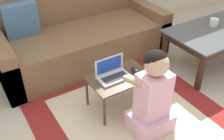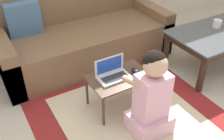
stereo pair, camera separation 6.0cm
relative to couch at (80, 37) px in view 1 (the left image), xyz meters
The scene contains 9 objects.
ground_plane 1.20m from the couch, 98.98° to the right, with size 16.00×16.00×0.00m, color beige.
area_rug 1.24m from the couch, 94.17° to the right, with size 1.67×1.77×0.01m.
couch is the anchor object (origin of this frame).
coffee_table 1.61m from the couch, 36.28° to the right, with size 1.19×0.66×0.45m.
laptop_desk 1.00m from the couch, 95.01° to the right, with size 0.56×0.37×0.35m.
laptop 1.00m from the couch, 98.36° to the right, with size 0.29×0.17×0.18m.
computer_mouse 1.02m from the couch, 85.72° to the right, with size 0.06×0.11×0.04m.
person_seated 1.41m from the couch, 91.33° to the right, with size 0.34×0.37×0.80m.
cup_on_table 1.57m from the couch, 34.05° to the right, with size 0.09×0.09×0.09m.
Camera 1 is at (-0.99, -1.45, 1.75)m, focal length 42.00 mm.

